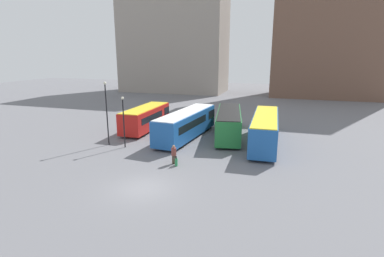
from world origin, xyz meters
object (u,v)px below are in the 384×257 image
bus_2 (229,122)px  traveler (174,153)px  bus_3 (265,128)px  lamp_post_1 (124,118)px  suitcase (176,162)px  lamp_post_0 (107,109)px  bus_1 (187,123)px  bus_0 (146,117)px

bus_2 → traveler: bus_2 is taller
bus_3 → lamp_post_1: bearing=110.0°
suitcase → lamp_post_1: bearing=49.3°
lamp_post_0 → lamp_post_1: 2.13m
bus_1 → lamp_post_0: lamp_post_0 is taller
suitcase → lamp_post_0: bearing=53.3°
lamp_post_0 → traveler: bearing=-20.7°
bus_3 → lamp_post_0: lamp_post_0 is taller
bus_1 → suitcase: bearing=-162.0°
bus_2 → lamp_post_1: (-8.92, -7.39, 1.44)m
lamp_post_1 → traveler: bearing=-24.6°
suitcase → lamp_post_1: (-6.59, 3.22, 2.68)m
bus_2 → lamp_post_0: bearing=113.3°
bus_3 → bus_0: bearing=80.2°
bus_0 → suitcase: bearing=-144.2°
traveler → lamp_post_1: size_ratio=0.32×
bus_3 → bus_2: bearing=60.6°
bus_0 → lamp_post_0: size_ratio=1.45×
suitcase → lamp_post_0: 9.86m
bus_2 → lamp_post_0: size_ratio=1.78×
bus_0 → bus_3: size_ratio=0.77×
bus_2 → bus_3: 4.61m
bus_0 → bus_2: size_ratio=0.81×
bus_0 → bus_1: bearing=-108.8°
bus_1 → bus_2: (4.26, 2.08, -0.04)m
bus_0 → traveler: bearing=-144.5°
bus_1 → suitcase: size_ratio=13.11×
bus_2 → traveler: (-2.68, -10.24, -0.60)m
suitcase → lamp_post_1: size_ratio=0.18×
bus_0 → bus_3: 14.35m
bus_1 → lamp_post_0: bearing=132.5°
bus_1 → suitcase: (1.93, -8.54, -1.28)m
bus_3 → lamp_post_1: (-13.01, -5.28, 1.36)m
lamp_post_0 → bus_1: bearing=37.2°
lamp_post_1 → suitcase: bearing=-26.1°
bus_3 → traveler: 10.60m
bus_0 → suitcase: 13.07m
bus_2 → bus_3: (4.09, -2.12, 0.08)m
lamp_post_0 → lamp_post_1: lamp_post_0 is taller
bus_3 → lamp_post_0: (-15.00, -5.02, 2.06)m
bus_1 → lamp_post_0: 8.62m
bus_2 → bus_3: size_ratio=0.95×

